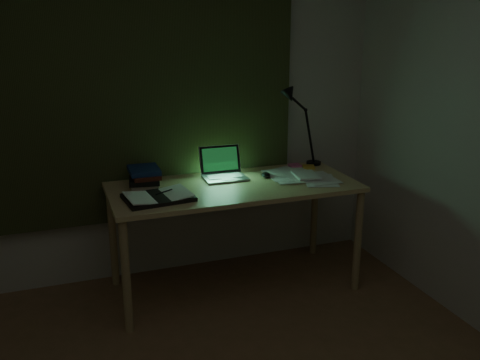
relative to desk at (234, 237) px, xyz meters
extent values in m
cube|color=beige|center=(-0.54, 0.44, 0.87)|extent=(3.50, 0.00, 2.50)
cube|color=#33381C|center=(-0.54, 0.40, 1.07)|extent=(2.20, 0.06, 2.00)
ellipsoid|color=black|center=(0.27, 0.09, 0.39)|extent=(0.08, 0.11, 0.04)
cube|color=gold|center=(0.66, 0.20, 0.38)|extent=(0.11, 0.11, 0.02)
cube|color=pink|center=(0.58, 0.27, 0.38)|extent=(0.09, 0.09, 0.02)
camera|label=1|loc=(-1.11, -3.21, 1.44)|focal=40.00mm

